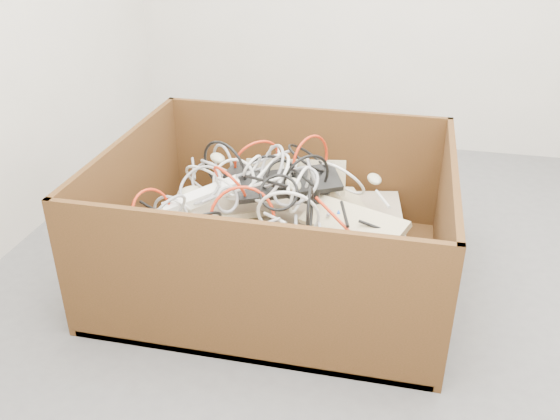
% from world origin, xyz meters
% --- Properties ---
extents(ground, '(3.00, 3.00, 0.00)m').
position_xyz_m(ground, '(0.00, 0.00, 0.00)').
color(ground, '#555558').
rests_on(ground, ground).
extents(cardboard_box, '(1.33, 1.11, 0.58)m').
position_xyz_m(cardboard_box, '(-0.29, -0.09, 0.14)').
color(cardboard_box, '#38260E').
rests_on(cardboard_box, ground).
extents(keyboard_pile, '(1.06, 0.92, 0.31)m').
position_xyz_m(keyboard_pile, '(-0.25, -0.08, 0.28)').
color(keyboard_pile, beige).
rests_on(keyboard_pile, cardboard_box).
extents(mice_scatter, '(0.84, 0.70, 0.20)m').
position_xyz_m(mice_scatter, '(-0.30, -0.08, 0.35)').
color(mice_scatter, beige).
rests_on(mice_scatter, keyboard_pile).
extents(power_strip_left, '(0.30, 0.21, 0.13)m').
position_xyz_m(power_strip_left, '(-0.57, -0.15, 0.37)').
color(power_strip_left, white).
rests_on(power_strip_left, keyboard_pile).
extents(power_strip_right, '(0.25, 0.24, 0.10)m').
position_xyz_m(power_strip_right, '(-0.59, -0.40, 0.32)').
color(power_strip_right, white).
rests_on(power_strip_right, keyboard_pile).
extents(vga_plug, '(0.05, 0.05, 0.03)m').
position_xyz_m(vga_plug, '(-0.01, -0.11, 0.34)').
color(vga_plug, blue).
rests_on(vga_plug, keyboard_pile).
extents(cable_tangle, '(1.07, 0.90, 0.40)m').
position_xyz_m(cable_tangle, '(-0.34, -0.08, 0.40)').
color(cable_tangle, black).
rests_on(cable_tangle, keyboard_pile).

